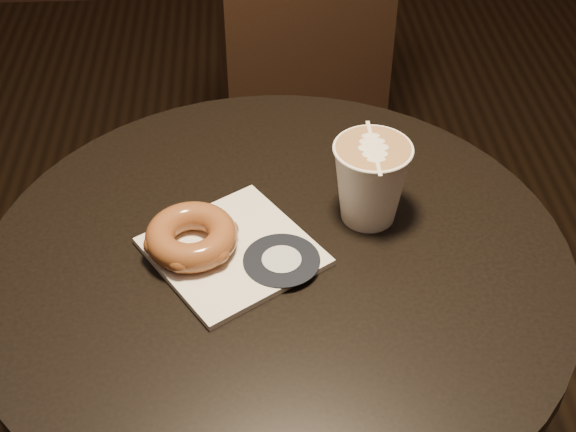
{
  "coord_description": "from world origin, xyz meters",
  "views": [
    {
      "loc": [
        -0.03,
        -0.68,
        1.41
      ],
      "look_at": [
        0.01,
        0.03,
        0.79
      ],
      "focal_mm": 50.0,
      "sensor_mm": 36.0,
      "label": 1
    }
  ],
  "objects": [
    {
      "name": "pastry_bag",
      "position": [
        -0.05,
        0.01,
        0.75
      ],
      "size": [
        0.24,
        0.24,
        0.01
      ],
      "primitive_type": "cube",
      "rotation": [
        0.0,
        0.0,
        0.57
      ],
      "color": "white",
      "rests_on": "cafe_table"
    },
    {
      "name": "chair",
      "position": [
        0.13,
        0.67,
        0.51
      ],
      "size": [
        0.45,
        0.45,
        0.91
      ],
      "rotation": [
        0.0,
        0.0,
        0.31
      ],
      "color": "black",
      "rests_on": "ground"
    },
    {
      "name": "cafe_table",
      "position": [
        0.0,
        0.0,
        0.55
      ],
      "size": [
        0.7,
        0.7,
        0.75
      ],
      "color": "black",
      "rests_on": "ground"
    },
    {
      "name": "latte_cup",
      "position": [
        0.12,
        0.06,
        0.8
      ],
      "size": [
        0.1,
        0.1,
        0.11
      ],
      "primitive_type": null,
      "color": "white",
      "rests_on": "cafe_table"
    },
    {
      "name": "doughnut",
      "position": [
        -0.1,
        0.01,
        0.78
      ],
      "size": [
        0.11,
        0.11,
        0.03
      ],
      "primitive_type": "torus",
      "color": "brown",
      "rests_on": "pastry_bag"
    }
  ]
}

